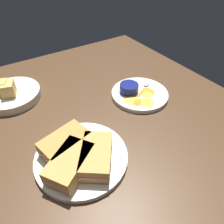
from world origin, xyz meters
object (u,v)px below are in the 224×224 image
object	(u,v)px
ramekin_dark_sauce	(98,160)
spoon_by_dark_ramekin	(78,160)
sandwich_half_near	(65,144)
spoon_by_gravy_ramekin	(145,86)
plate_chips_companion	(140,94)
sandwich_half_far	(70,164)
ramekin_light_gravy	(129,88)
plate_sandwich_main	(82,157)
sandwich_half_extra	(96,156)
bread_basket_rear	(10,94)

from	to	relation	value
ramekin_dark_sauce	spoon_by_dark_ramekin	size ratio (longest dim) A/B	0.85
sandwich_half_near	spoon_by_gravy_ramekin	world-z (taller)	sandwich_half_near
ramekin_dark_sauce	plate_chips_companion	world-z (taller)	ramekin_dark_sauce
sandwich_half_far	plate_chips_companion	world-z (taller)	sandwich_half_far
spoon_by_dark_ramekin	spoon_by_gravy_ramekin	size ratio (longest dim) A/B	0.86
sandwich_half_far	ramekin_light_gravy	xyz separation A→B (cm)	(32.84, 19.31, -0.65)
plate_sandwich_main	sandwich_half_extra	distance (cm)	5.81
plate_chips_companion	bread_basket_rear	world-z (taller)	bread_basket_rear
spoon_by_dark_ramekin	bread_basket_rear	distance (cm)	41.29
bread_basket_rear	sandwich_half_near	bearing A→B (deg)	-78.56
ramekin_dark_sauce	ramekin_light_gravy	world-z (taller)	ramekin_dark_sauce
plate_sandwich_main	ramekin_light_gravy	distance (cm)	33.35
sandwich_half_extra	spoon_by_dark_ramekin	bearing A→B (deg)	145.61
plate_sandwich_main	plate_chips_companion	xyz separation A→B (cm)	(31.94, 14.08, 0.00)
plate_sandwich_main	sandwich_half_near	distance (cm)	5.81
sandwich_half_near	ramekin_light_gravy	size ratio (longest dim) A/B	2.06
sandwich_half_extra	plate_sandwich_main	bearing A→B (deg)	121.57
spoon_by_gravy_ramekin	plate_sandwich_main	bearing A→B (deg)	-156.01
spoon_by_gravy_ramekin	ramekin_light_gravy	bearing A→B (deg)	174.77
plate_sandwich_main	spoon_by_gravy_ramekin	xyz separation A→B (cm)	(36.16, 16.09, 1.16)
sandwich_half_extra	spoon_by_dark_ramekin	xyz separation A→B (cm)	(-4.15, 2.84, -2.04)
sandwich_half_near	plate_sandwich_main	bearing A→B (deg)	-58.43
sandwich_half_near	sandwich_half_far	xyz separation A→B (cm)	(-1.59, -6.67, 0.00)
ramekin_light_gravy	sandwich_half_far	bearing A→B (deg)	-149.54
plate_chips_companion	ramekin_light_gravy	size ratio (longest dim) A/B	3.06
plate_sandwich_main	ramekin_dark_sauce	world-z (taller)	ramekin_dark_sauce
ramekin_light_gravy	spoon_by_gravy_ramekin	xyz separation A→B (cm)	(7.45, -0.68, -1.39)
ramekin_light_gravy	sandwich_half_extra	bearing A→B (deg)	-141.39
sandwich_half_far	sandwich_half_extra	distance (cm)	6.85
plate_sandwich_main	bread_basket_rear	size ratio (longest dim) A/B	1.21
sandwich_half_extra	plate_chips_companion	distance (cm)	34.73
ramekin_light_gravy	bread_basket_rear	distance (cm)	44.45
spoon_by_gravy_ramekin	sandwich_half_far	bearing A→B (deg)	-155.19
plate_sandwich_main	sandwich_half_near	world-z (taller)	sandwich_half_near
plate_chips_companion	spoon_by_gravy_ramekin	size ratio (longest dim) A/B	2.26
sandwich_half_extra	ramekin_light_gravy	world-z (taller)	sandwich_half_extra
plate_sandwich_main	sandwich_half_extra	xyz separation A→B (cm)	(2.54, -4.13, 3.20)
sandwich_half_extra	ramekin_dark_sauce	distance (cm)	1.24
sandwich_half_far	ramekin_dark_sauce	world-z (taller)	sandwich_half_far
bread_basket_rear	spoon_by_dark_ramekin	bearing A→B (deg)	-78.80
plate_sandwich_main	ramekin_dark_sauce	bearing A→B (deg)	-67.43
sandwich_half_near	ramekin_dark_sauce	xyz separation A→B (cm)	(4.74, -9.43, -0.26)
spoon_by_dark_ramekin	sandwich_half_extra	bearing A→B (deg)	-34.39
sandwich_half_far	ramekin_light_gravy	distance (cm)	38.10
plate_sandwich_main	sandwich_half_far	distance (cm)	5.81
sandwich_half_extra	ramekin_light_gravy	bearing A→B (deg)	38.61
ramekin_light_gravy	bread_basket_rear	world-z (taller)	bread_basket_rear
plate_sandwich_main	spoon_by_gravy_ramekin	size ratio (longest dim) A/B	2.67
sandwich_half_extra	sandwich_half_far	bearing A→B (deg)	166.57
ramekin_dark_sauce	bread_basket_rear	distance (cm)	46.09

